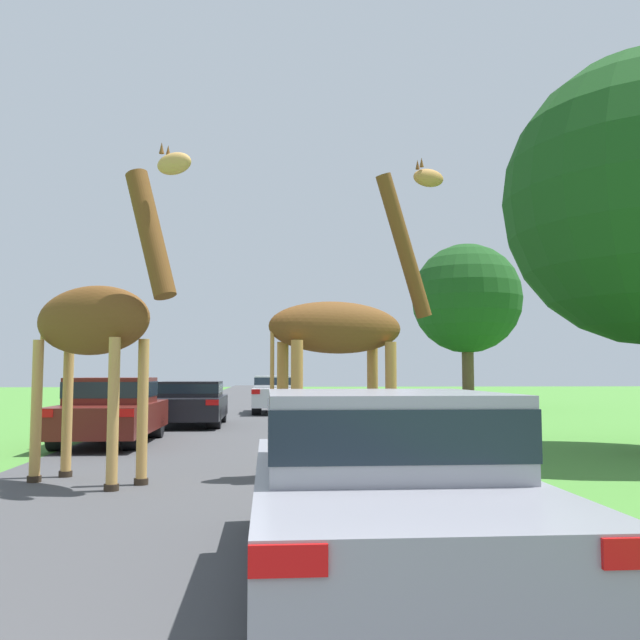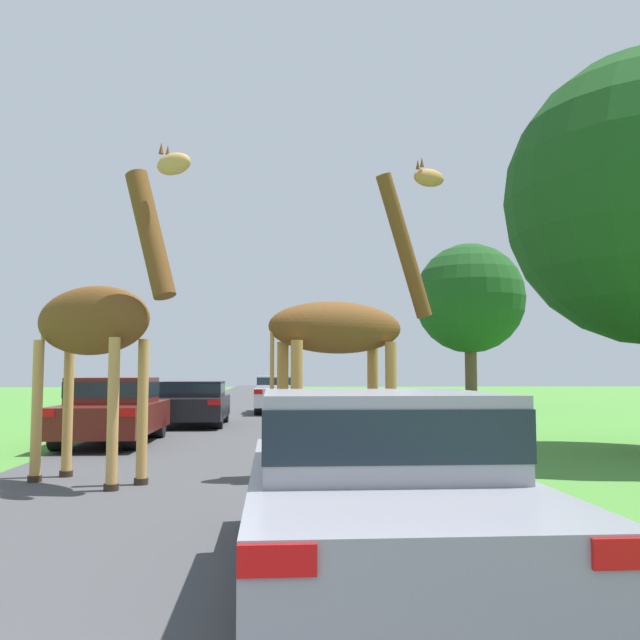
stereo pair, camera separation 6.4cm
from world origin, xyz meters
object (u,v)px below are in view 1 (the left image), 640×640
(giraffe_near_road, at_px, (345,330))
(giraffe_companion, at_px, (98,319))
(tree_left_edge, at_px, (467,299))
(car_queue_left, at_px, (112,409))
(car_far_ahead, at_px, (274,393))
(car_lead_maroon, at_px, (380,479))
(car_queue_right, at_px, (191,402))

(giraffe_near_road, height_order, giraffe_companion, giraffe_near_road)
(giraffe_companion, bearing_deg, tree_left_edge, -176.43)
(car_queue_left, height_order, car_far_ahead, car_far_ahead)
(car_lead_maroon, xyz_separation_m, car_queue_right, (-3.12, 15.46, -0.06))
(car_lead_maroon, relative_size, car_far_ahead, 1.02)
(giraffe_near_road, distance_m, tree_left_edge, 21.64)
(car_far_ahead, bearing_deg, car_queue_left, -108.06)
(car_lead_maroon, bearing_deg, tree_left_edge, 71.79)
(giraffe_companion, distance_m, car_lead_maroon, 5.96)
(car_lead_maroon, distance_m, car_far_ahead, 21.77)
(giraffe_near_road, relative_size, giraffe_companion, 1.09)
(car_far_ahead, bearing_deg, tree_left_edge, 21.28)
(giraffe_near_road, height_order, car_queue_left, giraffe_near_road)
(car_queue_right, bearing_deg, tree_left_edge, 40.53)
(giraffe_near_road, relative_size, car_far_ahead, 1.17)
(giraffe_near_road, height_order, car_queue_right, giraffe_near_road)
(giraffe_near_road, xyz_separation_m, car_queue_left, (-4.63, 5.05, -1.46))
(car_far_ahead, bearing_deg, giraffe_companion, -99.03)
(car_queue_right, distance_m, tree_left_edge, 15.61)
(car_queue_left, distance_m, tree_left_edge, 19.94)
(car_lead_maroon, xyz_separation_m, tree_left_edge, (8.30, 25.22, 4.22))
(car_queue_left, relative_size, tree_left_edge, 0.60)
(giraffe_near_road, xyz_separation_m, car_lead_maroon, (-0.35, -5.28, -1.47))
(giraffe_companion, bearing_deg, car_far_ahead, -156.01)
(car_lead_maroon, xyz_separation_m, car_queue_left, (-4.29, 10.33, 0.01))
(car_lead_maroon, distance_m, tree_left_edge, 26.88)
(giraffe_near_road, distance_m, car_queue_right, 10.86)
(car_lead_maroon, xyz_separation_m, car_far_ahead, (-0.56, 21.77, 0.03))
(car_queue_right, xyz_separation_m, tree_left_edge, (11.41, 9.76, 4.28))
(car_lead_maroon, bearing_deg, car_queue_right, 101.40)
(giraffe_companion, height_order, car_lead_maroon, giraffe_companion)
(car_far_ahead, relative_size, tree_left_edge, 0.58)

